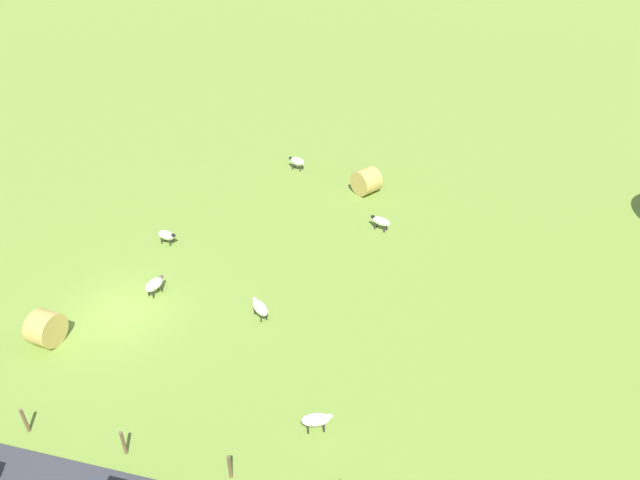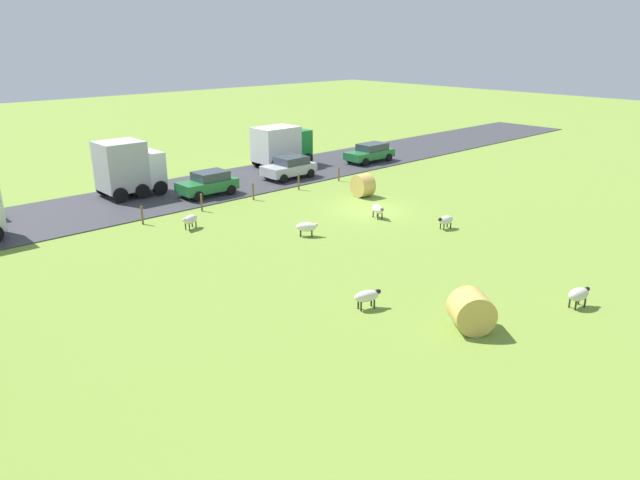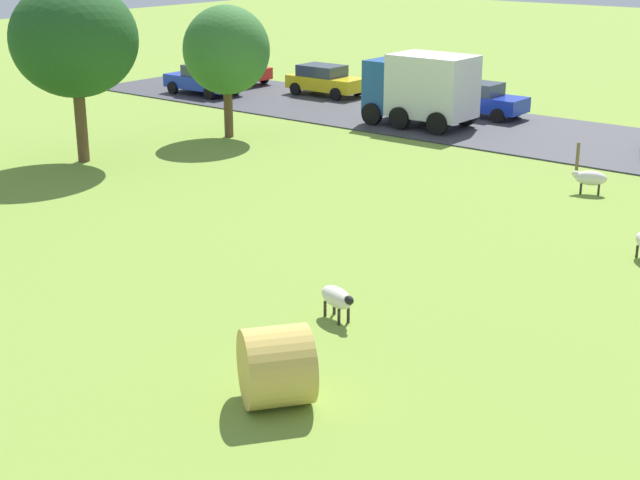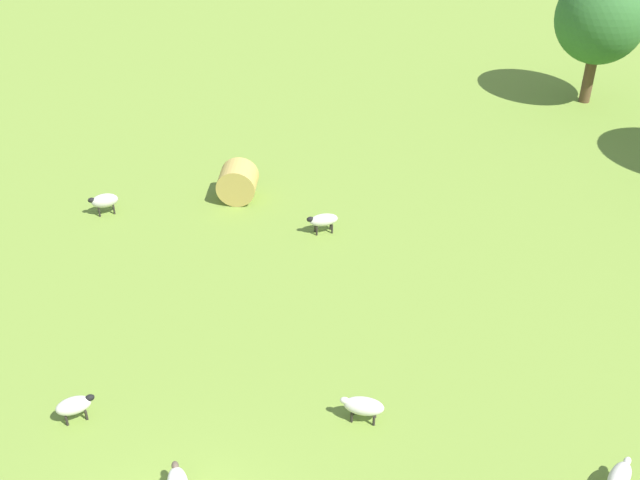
% 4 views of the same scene
% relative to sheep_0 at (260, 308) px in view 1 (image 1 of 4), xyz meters
% --- Properties ---
extents(ground_plane, '(160.00, 160.00, 0.00)m').
position_rel_sheep_0_xyz_m(ground_plane, '(1.25, -6.12, -0.52)').
color(ground_plane, olive).
extents(sheep_0, '(1.11, 1.13, 0.77)m').
position_rel_sheep_0_xyz_m(sheep_0, '(0.00, 0.00, 0.00)').
color(sheep_0, silver).
rests_on(sheep_0, ground_plane).
extents(sheep_1, '(0.63, 1.09, 0.75)m').
position_rel_sheep_0_xyz_m(sheep_1, '(-4.23, -6.48, -0.01)').
color(sheep_1, silver).
rests_on(sheep_1, ground_plane).
extents(sheep_2, '(0.82, 1.18, 0.78)m').
position_rel_sheep_0_xyz_m(sheep_2, '(5.29, 3.88, 0.02)').
color(sheep_2, silver).
rests_on(sheep_2, ground_plane).
extents(sheep_3, '(0.73, 1.14, 0.82)m').
position_rel_sheep_0_xyz_m(sheep_3, '(-13.67, -2.14, 0.04)').
color(sheep_3, beige).
rests_on(sheep_3, ground_plane).
extents(sheep_4, '(1.16, 0.79, 0.79)m').
position_rel_sheep_0_xyz_m(sheep_4, '(-0.35, -5.23, 0.02)').
color(sheep_4, white).
rests_on(sheep_4, ground_plane).
extents(sheep_5, '(0.77, 1.19, 0.76)m').
position_rel_sheep_0_xyz_m(sheep_5, '(-8.16, 4.03, 0.01)').
color(sheep_5, silver).
rests_on(sheep_5, ground_plane).
extents(hay_bale_0, '(1.62, 1.20, 1.50)m').
position_rel_sheep_0_xyz_m(hay_bale_0, '(3.63, -8.12, 0.23)').
color(hay_bale_0, tan).
rests_on(hay_bale_0, ground_plane).
extents(hay_bale_1, '(1.88, 1.93, 1.49)m').
position_rel_sheep_0_xyz_m(hay_bale_1, '(-11.89, 2.55, 0.23)').
color(hay_bale_1, tan).
rests_on(hay_bale_1, ground_plane).
extents(fence_post_1, '(0.12, 0.12, 1.14)m').
position_rel_sheep_0_xyz_m(fence_post_1, '(7.83, -6.15, 0.05)').
color(fence_post_1, brown).
rests_on(fence_post_1, ground_plane).
extents(fence_post_2, '(0.12, 0.12, 1.12)m').
position_rel_sheep_0_xyz_m(fence_post_2, '(7.83, -2.29, 0.04)').
color(fence_post_2, brown).
rests_on(fence_post_2, ground_plane).
extents(fence_post_3, '(0.12, 0.12, 1.09)m').
position_rel_sheep_0_xyz_m(fence_post_3, '(7.83, 1.58, 0.03)').
color(fence_post_3, brown).
rests_on(fence_post_3, ground_plane).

